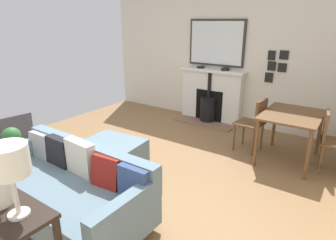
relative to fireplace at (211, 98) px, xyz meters
The scene contains 14 objects.
ground_plane 2.72m from the fireplace, ahead, with size 5.75×5.33×0.01m, color olive.
wall_left 0.98m from the fireplace, 148.36° to the left, with size 0.12×5.33×2.85m, color beige.
fireplace is the anchor object (origin of this frame).
mirror_over_mantel 1.10m from the fireplace, behind, with size 0.04×1.17×0.89m.
mantel_bowl_near 0.67m from the fireplace, 94.79° to the right, with size 0.16×0.16×0.04m.
mantel_bowl_far 0.67m from the fireplace, 94.98° to the left, with size 0.16×0.16×0.05m.
sofa 3.67m from the fireplace, ahead, with size 0.88×1.91×0.79m.
ottoman 2.66m from the fireplace, ahead, with size 0.68×0.84×0.42m.
armchair_accent 3.71m from the fireplace, 24.59° to the right, with size 0.75×0.66×0.76m.
table_lamp_far_end 4.58m from the fireplace, 10.54° to the left, with size 0.25×0.25×0.51m.
dining_table 2.04m from the fireplace, 61.04° to the left, with size 1.00×0.77×0.73m.
dining_chair_near_fireplace 1.60m from the fireplace, 51.59° to the left, with size 0.44×0.44×0.87m.
dining_chair_by_back_wall 2.51m from the fireplace, 66.65° to the left, with size 0.45×0.45×0.85m.
photo_gallery_row 1.41m from the fireplace, 96.23° to the left, with size 0.02×0.36×0.58m.
Camera 1 is at (2.52, 2.42, 1.99)m, focal length 30.68 mm.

